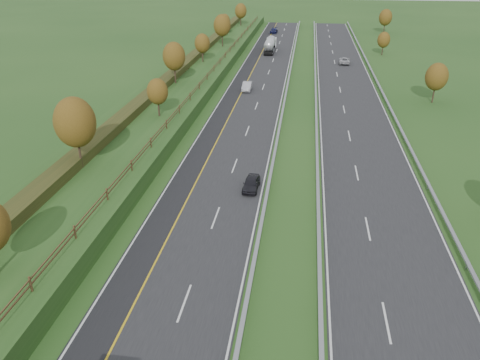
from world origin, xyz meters
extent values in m
plane|color=#24491A|center=(8.00, 55.00, 0.00)|extent=(400.00, 400.00, 0.00)
cube|color=black|center=(0.00, 60.00, 0.02)|extent=(10.50, 200.00, 0.04)
cube|color=black|center=(16.50, 60.00, 0.02)|extent=(10.50, 200.00, 0.04)
cube|color=black|center=(-3.75, 60.00, 0.02)|extent=(3.00, 200.00, 0.04)
cube|color=silver|center=(-5.05, 60.00, 0.05)|extent=(0.15, 200.00, 0.01)
cube|color=gold|center=(-2.25, 60.00, 0.05)|extent=(0.15, 200.00, 0.01)
cube|color=silver|center=(5.05, 60.00, 0.05)|extent=(0.15, 200.00, 0.01)
cube|color=silver|center=(11.45, 60.00, 0.05)|extent=(0.15, 200.00, 0.01)
cube|color=silver|center=(21.55, 60.00, 0.05)|extent=(0.15, 200.00, 0.01)
cube|color=silver|center=(1.25, 11.00, 0.05)|extent=(0.15, 4.00, 0.01)
cube|color=silver|center=(15.25, 11.00, 0.05)|extent=(0.15, 4.00, 0.01)
cube|color=silver|center=(1.25, 23.00, 0.05)|extent=(0.15, 4.00, 0.01)
cube|color=silver|center=(15.25, 23.00, 0.05)|extent=(0.15, 4.00, 0.01)
cube|color=silver|center=(1.25, 35.00, 0.05)|extent=(0.15, 4.00, 0.01)
cube|color=silver|center=(15.25, 35.00, 0.05)|extent=(0.15, 4.00, 0.01)
cube|color=silver|center=(1.25, 47.00, 0.05)|extent=(0.15, 4.00, 0.01)
cube|color=silver|center=(15.25, 47.00, 0.05)|extent=(0.15, 4.00, 0.01)
cube|color=silver|center=(1.25, 59.00, 0.05)|extent=(0.15, 4.00, 0.01)
cube|color=silver|center=(15.25, 59.00, 0.05)|extent=(0.15, 4.00, 0.01)
cube|color=silver|center=(1.25, 71.00, 0.05)|extent=(0.15, 4.00, 0.01)
cube|color=silver|center=(15.25, 71.00, 0.05)|extent=(0.15, 4.00, 0.01)
cube|color=silver|center=(1.25, 83.00, 0.05)|extent=(0.15, 4.00, 0.01)
cube|color=silver|center=(15.25, 83.00, 0.05)|extent=(0.15, 4.00, 0.01)
cube|color=silver|center=(1.25, 95.00, 0.05)|extent=(0.15, 4.00, 0.01)
cube|color=silver|center=(15.25, 95.00, 0.05)|extent=(0.15, 4.00, 0.01)
cube|color=silver|center=(1.25, 107.00, 0.05)|extent=(0.15, 4.00, 0.01)
cube|color=silver|center=(15.25, 107.00, 0.05)|extent=(0.15, 4.00, 0.01)
cube|color=silver|center=(1.25, 119.00, 0.05)|extent=(0.15, 4.00, 0.01)
cube|color=silver|center=(15.25, 119.00, 0.05)|extent=(0.15, 4.00, 0.01)
cube|color=silver|center=(1.25, 131.00, 0.05)|extent=(0.15, 4.00, 0.01)
cube|color=silver|center=(15.25, 131.00, 0.05)|extent=(0.15, 4.00, 0.01)
cube|color=silver|center=(1.25, 143.00, 0.05)|extent=(0.15, 4.00, 0.01)
cube|color=silver|center=(15.25, 143.00, 0.05)|extent=(0.15, 4.00, 0.01)
cube|color=silver|center=(1.25, 155.00, 0.05)|extent=(0.15, 4.00, 0.01)
cube|color=silver|center=(15.25, 155.00, 0.05)|extent=(0.15, 4.00, 0.01)
cube|color=#24491A|center=(-13.00, 60.00, 1.00)|extent=(12.00, 200.00, 2.00)
cube|color=#2B3315|center=(-15.00, 60.00, 2.55)|extent=(2.20, 180.00, 1.10)
cube|color=#422B19|center=(-8.50, 60.00, 2.55)|extent=(0.08, 184.00, 0.10)
cube|color=#422B19|center=(-8.50, 60.00, 2.95)|extent=(0.08, 184.00, 0.10)
cube|color=#422B19|center=(-8.50, 8.50, 2.60)|extent=(0.12, 0.12, 1.20)
cube|color=#422B19|center=(-8.50, 15.00, 2.60)|extent=(0.12, 0.12, 1.20)
cube|color=#422B19|center=(-8.50, 21.50, 2.60)|extent=(0.12, 0.12, 1.20)
cube|color=#422B19|center=(-8.50, 28.00, 2.60)|extent=(0.12, 0.12, 1.20)
cube|color=#422B19|center=(-8.50, 34.50, 2.60)|extent=(0.12, 0.12, 1.20)
cube|color=#422B19|center=(-8.50, 41.00, 2.60)|extent=(0.12, 0.12, 1.20)
cube|color=#422B19|center=(-8.50, 47.50, 2.60)|extent=(0.12, 0.12, 1.20)
cube|color=#422B19|center=(-8.50, 54.00, 2.60)|extent=(0.12, 0.12, 1.20)
cube|color=#422B19|center=(-8.50, 60.50, 2.60)|extent=(0.12, 0.12, 1.20)
cube|color=#422B19|center=(-8.50, 67.00, 2.60)|extent=(0.12, 0.12, 1.20)
cube|color=#422B19|center=(-8.50, 73.50, 2.60)|extent=(0.12, 0.12, 1.20)
cube|color=#422B19|center=(-8.50, 80.00, 2.60)|extent=(0.12, 0.12, 1.20)
cube|color=#422B19|center=(-8.50, 86.50, 2.60)|extent=(0.12, 0.12, 1.20)
cube|color=#422B19|center=(-8.50, 93.00, 2.60)|extent=(0.12, 0.12, 1.20)
cube|color=#422B19|center=(-8.50, 99.50, 2.60)|extent=(0.12, 0.12, 1.20)
cube|color=#422B19|center=(-8.50, 106.00, 2.60)|extent=(0.12, 0.12, 1.20)
cube|color=#422B19|center=(-8.50, 112.50, 2.60)|extent=(0.12, 0.12, 1.20)
cube|color=#422B19|center=(-8.50, 119.00, 2.60)|extent=(0.12, 0.12, 1.20)
cube|color=#422B19|center=(-8.50, 125.50, 2.60)|extent=(0.12, 0.12, 1.20)
cube|color=#422B19|center=(-8.50, 132.00, 2.60)|extent=(0.12, 0.12, 1.20)
cube|color=#422B19|center=(-8.50, 138.50, 2.60)|extent=(0.12, 0.12, 1.20)
cube|color=#422B19|center=(-8.50, 145.00, 2.60)|extent=(0.12, 0.12, 1.20)
cube|color=#422B19|center=(-8.50, 151.50, 2.60)|extent=(0.12, 0.12, 1.20)
cube|color=#909398|center=(5.70, 60.00, 0.62)|extent=(0.32, 200.00, 0.18)
cube|color=#909398|center=(5.70, 11.00, 0.28)|extent=(0.10, 0.14, 0.56)
cube|color=#909398|center=(5.70, 18.00, 0.28)|extent=(0.10, 0.14, 0.56)
cube|color=#909398|center=(5.70, 25.00, 0.28)|extent=(0.10, 0.14, 0.56)
cube|color=#909398|center=(5.70, 32.00, 0.28)|extent=(0.10, 0.14, 0.56)
cube|color=#909398|center=(5.70, 39.00, 0.28)|extent=(0.10, 0.14, 0.56)
cube|color=#909398|center=(5.70, 46.00, 0.28)|extent=(0.10, 0.14, 0.56)
cube|color=#909398|center=(5.70, 53.00, 0.28)|extent=(0.10, 0.14, 0.56)
cube|color=#909398|center=(5.70, 60.00, 0.28)|extent=(0.10, 0.14, 0.56)
cube|color=#909398|center=(5.70, 67.00, 0.28)|extent=(0.10, 0.14, 0.56)
cube|color=#909398|center=(5.70, 74.00, 0.28)|extent=(0.10, 0.14, 0.56)
cube|color=#909398|center=(5.70, 81.00, 0.28)|extent=(0.10, 0.14, 0.56)
cube|color=#909398|center=(5.70, 88.00, 0.28)|extent=(0.10, 0.14, 0.56)
cube|color=#909398|center=(5.70, 95.00, 0.28)|extent=(0.10, 0.14, 0.56)
cube|color=#909398|center=(5.70, 102.00, 0.28)|extent=(0.10, 0.14, 0.56)
cube|color=#909398|center=(5.70, 109.00, 0.28)|extent=(0.10, 0.14, 0.56)
cube|color=#909398|center=(5.70, 116.00, 0.28)|extent=(0.10, 0.14, 0.56)
cube|color=#909398|center=(5.70, 123.00, 0.28)|extent=(0.10, 0.14, 0.56)
cube|color=#909398|center=(5.70, 130.00, 0.28)|extent=(0.10, 0.14, 0.56)
cube|color=#909398|center=(5.70, 137.00, 0.28)|extent=(0.10, 0.14, 0.56)
cube|color=#909398|center=(5.70, 144.00, 0.28)|extent=(0.10, 0.14, 0.56)
cube|color=#909398|center=(5.70, 151.00, 0.28)|extent=(0.10, 0.14, 0.56)
cube|color=#909398|center=(5.70, 158.00, 0.28)|extent=(0.10, 0.14, 0.56)
cube|color=#909398|center=(10.80, 60.00, 0.62)|extent=(0.32, 200.00, 0.18)
cube|color=#909398|center=(10.80, 11.00, 0.28)|extent=(0.10, 0.14, 0.56)
cube|color=#909398|center=(10.80, 18.00, 0.28)|extent=(0.10, 0.14, 0.56)
cube|color=#909398|center=(10.80, 25.00, 0.28)|extent=(0.10, 0.14, 0.56)
cube|color=#909398|center=(10.80, 32.00, 0.28)|extent=(0.10, 0.14, 0.56)
cube|color=#909398|center=(10.80, 39.00, 0.28)|extent=(0.10, 0.14, 0.56)
cube|color=#909398|center=(10.80, 46.00, 0.28)|extent=(0.10, 0.14, 0.56)
cube|color=#909398|center=(10.80, 53.00, 0.28)|extent=(0.10, 0.14, 0.56)
cube|color=#909398|center=(10.80, 60.00, 0.28)|extent=(0.10, 0.14, 0.56)
cube|color=#909398|center=(10.80, 67.00, 0.28)|extent=(0.10, 0.14, 0.56)
cube|color=#909398|center=(10.80, 74.00, 0.28)|extent=(0.10, 0.14, 0.56)
cube|color=#909398|center=(10.80, 81.00, 0.28)|extent=(0.10, 0.14, 0.56)
cube|color=#909398|center=(10.80, 88.00, 0.28)|extent=(0.10, 0.14, 0.56)
cube|color=#909398|center=(10.80, 95.00, 0.28)|extent=(0.10, 0.14, 0.56)
cube|color=#909398|center=(10.80, 102.00, 0.28)|extent=(0.10, 0.14, 0.56)
cube|color=#909398|center=(10.80, 109.00, 0.28)|extent=(0.10, 0.14, 0.56)
cube|color=#909398|center=(10.80, 116.00, 0.28)|extent=(0.10, 0.14, 0.56)
cube|color=#909398|center=(10.80, 123.00, 0.28)|extent=(0.10, 0.14, 0.56)
cube|color=#909398|center=(10.80, 130.00, 0.28)|extent=(0.10, 0.14, 0.56)
cube|color=#909398|center=(10.80, 137.00, 0.28)|extent=(0.10, 0.14, 0.56)
cube|color=#909398|center=(10.80, 144.00, 0.28)|extent=(0.10, 0.14, 0.56)
cube|color=#909398|center=(10.80, 151.00, 0.28)|extent=(0.10, 0.14, 0.56)
cube|color=#909398|center=(10.80, 158.00, 0.28)|extent=(0.10, 0.14, 0.56)
cube|color=#909398|center=(22.30, 60.00, 0.62)|extent=(0.32, 200.00, 0.18)
cube|color=#909398|center=(22.30, 18.00, 0.28)|extent=(0.10, 0.14, 0.56)
cube|color=#909398|center=(22.30, 32.00, 0.28)|extent=(0.10, 0.14, 0.56)
cube|color=#909398|center=(22.30, 46.00, 0.28)|extent=(0.10, 0.14, 0.56)
cube|color=#909398|center=(22.30, 60.00, 0.28)|extent=(0.10, 0.14, 0.56)
cube|color=#909398|center=(22.30, 74.00, 0.28)|extent=(0.10, 0.14, 0.56)
cube|color=#909398|center=(22.30, 88.00, 0.28)|extent=(0.10, 0.14, 0.56)
cube|color=#909398|center=(22.30, 102.00, 0.28)|extent=(0.10, 0.14, 0.56)
cube|color=#909398|center=(22.30, 116.00, 0.28)|extent=(0.10, 0.14, 0.56)
cube|color=#909398|center=(22.30, 130.00, 0.28)|extent=(0.10, 0.14, 0.56)
cube|color=#909398|center=(22.30, 144.00, 0.28)|extent=(0.10, 0.14, 0.56)
cube|color=#909398|center=(22.30, 158.00, 0.28)|extent=(0.10, 0.14, 0.56)
cylinder|color=#2D2116|center=(-14.00, 28.00, 3.58)|extent=(0.24, 0.24, 3.15)
ellipsoid|color=#4B3410|center=(-14.00, 28.00, 7.04)|extent=(4.20, 4.20, 5.25)
cylinder|color=#2D2116|center=(-11.00, 46.00, 3.08)|extent=(0.24, 0.24, 2.16)
ellipsoid|color=#4B3410|center=(-11.00, 46.00, 5.46)|extent=(2.88, 2.88, 3.60)
cylinder|color=#2D2116|center=(-13.50, 64.00, 3.44)|extent=(0.24, 0.24, 2.88)
ellipsoid|color=#4B3410|center=(-13.50, 64.00, 6.61)|extent=(3.84, 3.84, 4.80)
cylinder|color=#2D2116|center=(-12.50, 82.00, 3.17)|extent=(0.24, 0.24, 2.34)
ellipsoid|color=#4B3410|center=(-12.50, 82.00, 5.74)|extent=(3.12, 3.12, 3.90)
cylinder|color=#2D2116|center=(-11.50, 100.00, 3.53)|extent=(0.24, 0.24, 3.06)
ellipsoid|color=#4B3410|center=(-11.50, 100.00, 6.90)|extent=(4.08, 4.08, 5.10)
cylinder|color=#2D2116|center=(-14.00, 118.00, 3.12)|extent=(0.24, 0.24, 2.25)
ellipsoid|color=#4B3410|center=(-14.00, 118.00, 5.60)|extent=(3.00, 3.00, 3.75)
cylinder|color=#2D2116|center=(-12.00, 136.00, 3.35)|extent=(0.24, 0.24, 2.70)
ellipsoid|color=#4B3410|center=(-12.00, 136.00, 6.32)|extent=(3.60, 3.60, 4.50)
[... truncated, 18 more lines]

